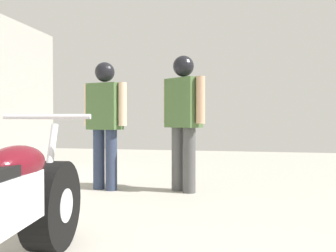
% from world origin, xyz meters
% --- Properties ---
extents(ground_plane, '(15.56, 15.56, 0.00)m').
position_xyz_m(ground_plane, '(0.00, 3.14, 0.00)').
color(ground_plane, '#A8A399').
extents(mechanic_in_blue, '(0.65, 0.49, 1.80)m').
position_xyz_m(mechanic_in_blue, '(-0.26, 4.76, 1.08)').
color(mechanic_in_blue, '#4C4C4C').
rests_on(mechanic_in_blue, ground_plane).
extents(mechanic_with_helmet, '(0.68, 0.34, 1.73)m').
position_xyz_m(mechanic_with_helmet, '(-1.33, 4.67, 1.04)').
color(mechanic_with_helmet, '#2D3851').
rests_on(mechanic_with_helmet, ground_plane).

